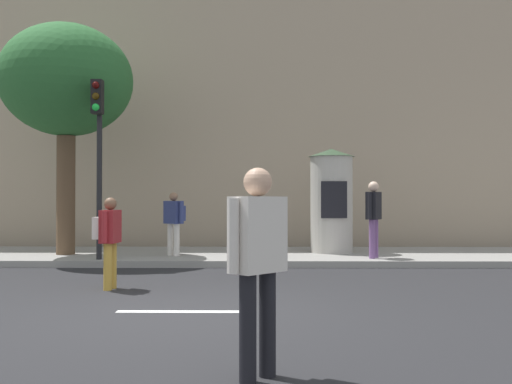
# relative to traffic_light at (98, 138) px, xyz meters

# --- Properties ---
(ground_plane) EXTENTS (80.00, 80.00, 0.00)m
(ground_plane) POSITION_rel_traffic_light_xyz_m (2.61, -5.24, -2.83)
(ground_plane) COLOR #232326
(sidewalk_curb) EXTENTS (36.00, 4.00, 0.15)m
(sidewalk_curb) POSITION_rel_traffic_light_xyz_m (2.61, 1.76, -2.76)
(sidewalk_curb) COLOR gray
(sidewalk_curb) RESTS_ON ground_plane
(lane_markings) EXTENTS (25.80, 0.16, 0.01)m
(lane_markings) POSITION_rel_traffic_light_xyz_m (2.61, -5.24, -2.83)
(lane_markings) COLOR silver
(lane_markings) RESTS_ON ground_plane
(building_backdrop) EXTENTS (36.00, 5.00, 10.16)m
(building_backdrop) POSITION_rel_traffic_light_xyz_m (2.61, 6.76, 2.24)
(building_backdrop) COLOR tan
(building_backdrop) RESTS_ON ground_plane
(traffic_light) EXTENTS (0.24, 0.45, 3.96)m
(traffic_light) POSITION_rel_traffic_light_xyz_m (0.00, 0.00, 0.00)
(traffic_light) COLOR black
(traffic_light) RESTS_ON sidewalk_curb
(poster_column) EXTENTS (1.16, 1.16, 2.61)m
(poster_column) POSITION_rel_traffic_light_xyz_m (5.37, 1.93, -1.36)
(poster_column) COLOR #B2ADA3
(poster_column) RESTS_ON sidewalk_curb
(street_tree) EXTENTS (3.20, 3.20, 5.60)m
(street_tree) POSITION_rel_traffic_light_xyz_m (-1.15, 1.33, 1.50)
(street_tree) COLOR brown
(street_tree) RESTS_ON sidewalk_curb
(pedestrian_near_pole) EXTENTS (0.50, 0.51, 1.73)m
(pedestrian_near_pole) POSITION_rel_traffic_light_xyz_m (3.59, -8.15, -1.81)
(pedestrian_near_pole) COLOR black
(pedestrian_near_pole) RESTS_ON ground_plane
(pedestrian_with_backpack) EXTENTS (0.41, 0.61, 1.51)m
(pedestrian_with_backpack) POSITION_rel_traffic_light_xyz_m (1.10, -3.29, -1.94)
(pedestrian_with_backpack) COLOR #B78C33
(pedestrian_with_backpack) RESTS_ON ground_plane
(pedestrian_tallest) EXTENTS (0.54, 0.54, 1.50)m
(pedestrian_tallest) POSITION_rel_traffic_light_xyz_m (1.53, 1.03, -1.79)
(pedestrian_tallest) COLOR silver
(pedestrian_tallest) RESTS_ON sidewalk_curb
(pedestrian_in_dark_shirt) EXTENTS (0.43, 0.58, 1.74)m
(pedestrian_in_dark_shirt) POSITION_rel_traffic_light_xyz_m (6.15, 0.48, -1.65)
(pedestrian_in_dark_shirt) COLOR #724C84
(pedestrian_in_dark_shirt) RESTS_ON sidewalk_curb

